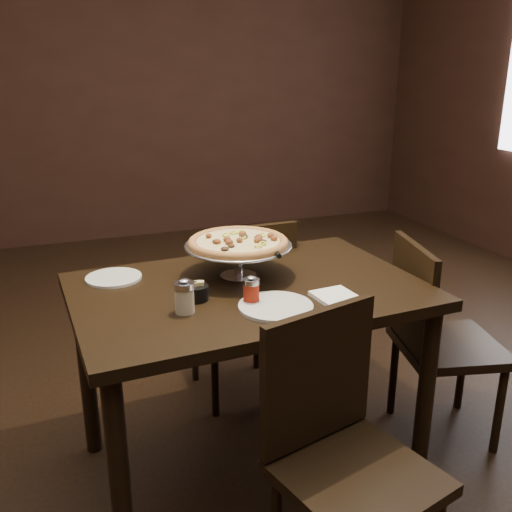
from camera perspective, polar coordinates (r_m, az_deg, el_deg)
name	(u,v)px	position (r m, az deg, el deg)	size (l,w,h in m)	color
room	(255,114)	(2.03, -0.13, 14.03)	(6.04, 7.04, 2.84)	black
dining_table	(248,312)	(2.14, -0.78, -5.61)	(1.30, 0.90, 0.79)	black
pizza_stand	(238,243)	(2.15, -1.80, 1.33)	(0.41, 0.41, 0.17)	silver
parmesan_shaker	(184,297)	(1.88, -7.17, -4.05)	(0.07, 0.07, 0.12)	beige
pepper_flake_shaker	(251,291)	(1.93, -0.48, -3.48)	(0.06, 0.06, 0.10)	maroon
packet_caddy	(196,292)	(1.98, -6.01, -3.61)	(0.09, 0.09, 0.07)	black
napkin_stack	(335,296)	(2.01, 7.90, -4.02)	(0.14, 0.14, 0.01)	white
plate_left	(114,278)	(2.23, -14.05, -2.12)	(0.21, 0.21, 0.01)	silver
plate_near	(276,307)	(1.91, 1.98, -5.07)	(0.25, 0.25, 0.01)	silver
serving_spatula	(276,252)	(2.05, 2.05, 0.36)	(0.13, 0.13, 0.02)	silver
chair_far	(242,304)	(2.68, -1.41, -4.86)	(0.43, 0.43, 0.91)	black
chair_near	(342,448)	(1.80, 8.58, -18.44)	(0.50, 0.50, 0.89)	black
chair_side	(435,334)	(2.54, 17.42, -7.48)	(0.50, 0.50, 0.88)	black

